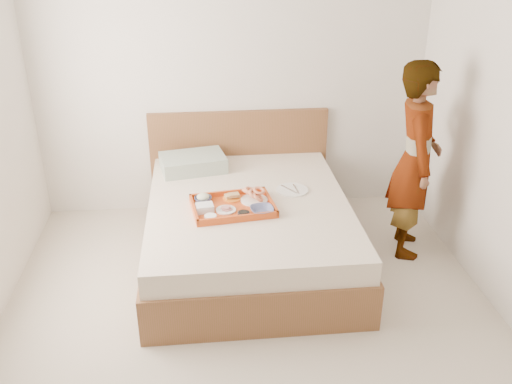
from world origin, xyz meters
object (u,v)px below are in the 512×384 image
at_px(bed, 249,230).
at_px(tray, 233,206).
at_px(dinner_plate, 292,190).
at_px(person, 415,161).

height_order(bed, tray, tray).
relative_size(bed, dinner_plate, 7.67).
bearing_deg(tray, dinner_plate, 21.24).
xyz_separation_m(bed, tray, (-0.13, -0.13, 0.29)).
relative_size(tray, dinner_plate, 2.34).
bearing_deg(person, bed, 104.63).
xyz_separation_m(tray, person, (1.46, 0.16, 0.24)).
relative_size(bed, person, 1.25).
xyz_separation_m(tray, dinner_plate, (0.50, 0.27, -0.02)).
height_order(dinner_plate, person, person).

